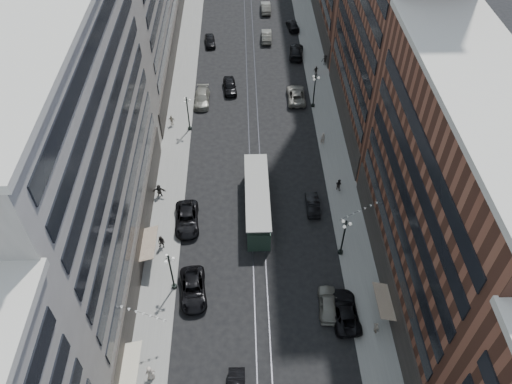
{
  "coord_description": "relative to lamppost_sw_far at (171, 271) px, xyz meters",
  "views": [
    {
      "loc": [
        -1.44,
        -2.22,
        45.25
      ],
      "look_at": [
        -0.19,
        37.19,
        5.0
      ],
      "focal_mm": 35.0,
      "sensor_mm": 36.0,
      "label": 1
    }
  ],
  "objects": [
    {
      "name": "car_7",
      "position": [
        0.8,
        9.02,
        -2.27
      ],
      "size": [
        3.11,
        6.09,
        1.65
      ],
      "primitive_type": "imported",
      "rotation": [
        0.0,
        0.0,
        0.07
      ],
      "color": "black",
      "rests_on": "ground"
    },
    {
      "name": "pedestrian_2",
      "position": [
        -1.81,
        5.45,
        -2.05
      ],
      "size": [
        0.98,
        0.76,
        1.79
      ],
      "primitive_type": "imported",
      "rotation": [
        0.0,
        0.0,
        -0.36
      ],
      "color": "black",
      "rests_on": "sidewalk_west"
    },
    {
      "name": "ground",
      "position": [
        9.2,
        32.0,
        -3.1
      ],
      "size": [
        220.0,
        220.0,
        0.0
      ],
      "primitive_type": "plane",
      "color": "black",
      "rests_on": "ground"
    },
    {
      "name": "building_west_mid",
      "position": [
        -7.8,
        5.0,
        10.9
      ],
      "size": [
        8.0,
        36.0,
        28.0
      ],
      "primitive_type": "cube",
      "color": "#A29B90",
      "rests_on": "ground"
    },
    {
      "name": "pedestrian_5",
      "position": [
        -2.93,
        13.67,
        -2.04
      ],
      "size": [
        1.69,
        0.49,
        1.82
      ],
      "primitive_type": "imported",
      "rotation": [
        0.0,
        0.0,
        -0.0
      ],
      "color": "black",
      "rests_on": "sidewalk_west"
    },
    {
      "name": "car_10",
      "position": [
        16.0,
        11.11,
        -2.39
      ],
      "size": [
        1.52,
        4.3,
        1.41
      ],
      "primitive_type": "imported",
      "rotation": [
        0.0,
        0.0,
        3.14
      ],
      "color": "black",
      "rests_on": "ground"
    },
    {
      "name": "pedestrian_8",
      "position": [
        18.7,
        23.12,
        -1.97
      ],
      "size": [
        0.79,
        0.6,
        1.95
      ],
      "primitive_type": "imported",
      "rotation": [
        0.0,
        0.0,
        3.34
      ],
      "color": "#B4A495",
      "rests_on": "sidewalk_east"
    },
    {
      "name": "pedestrian_6",
      "position": [
        -2.62,
        28.05,
        -2.12
      ],
      "size": [
        1.0,
        0.52,
        1.65
      ],
      "primitive_type": "imported",
      "rotation": [
        0.0,
        0.0,
        3.06
      ],
      "color": "#ABA28E",
      "rests_on": "sidewalk_west"
    },
    {
      "name": "lamppost_sw_far",
      "position": [
        0.0,
        0.0,
        0.0
      ],
      "size": [
        1.03,
        1.14,
        5.52
      ],
      "color": "black",
      "rests_on": "sidewalk_west"
    },
    {
      "name": "pedestrian_7",
      "position": [
        19.61,
        14.13,
        -2.11
      ],
      "size": [
        0.9,
        0.87,
        1.67
      ],
      "primitive_type": "imported",
      "rotation": [
        0.0,
        0.0,
        2.43
      ],
      "color": "black",
      "rests_on": "sidewalk_east"
    },
    {
      "name": "car_12",
      "position": [
        17.17,
        47.04,
        -2.27
      ],
      "size": [
        2.97,
        5.9,
        1.64
      ],
      "primitive_type": "imported",
      "rotation": [
        0.0,
        0.0,
        3.02
      ],
      "color": "black",
      "rests_on": "ground"
    },
    {
      "name": "car_14",
      "position": [
        12.28,
        52.63,
        -2.27
      ],
      "size": [
        1.89,
        5.04,
        1.64
      ],
      "primitive_type": "imported",
      "rotation": [
        0.0,
        0.0,
        3.11
      ],
      "color": "#646359",
      "rests_on": "ground"
    },
    {
      "name": "car_2",
      "position": [
        2.09,
        -0.79,
        -2.29
      ],
      "size": [
        3.26,
        6.03,
        1.6
      ],
      "primitive_type": "imported",
      "rotation": [
        0.0,
        0.0,
        0.11
      ],
      "color": "black",
      "rests_on": "ground"
    },
    {
      "name": "car_9",
      "position": [
        2.14,
        51.31,
        -2.35
      ],
      "size": [
        2.21,
        4.53,
        1.49
      ],
      "primitive_type": "imported",
      "rotation": [
        0.0,
        0.0,
        0.11
      ],
      "color": "black",
      "rests_on": "ground"
    },
    {
      "name": "rail_east",
      "position": [
        9.9,
        42.0,
        -3.09
      ],
      "size": [
        0.12,
        180.0,
        0.02
      ],
      "primitive_type": "cube",
      "color": "#2D2D33",
      "rests_on": "ground"
    },
    {
      "name": "pedestrian_9",
      "position": [
        21.7,
        43.68,
        -2.04
      ],
      "size": [
        1.21,
        0.57,
        1.82
      ],
      "primitive_type": "imported",
      "rotation": [
        0.0,
        0.0,
        -0.08
      ],
      "color": "black",
      "rests_on": "sidewalk_east"
    },
    {
      "name": "car_4",
      "position": [
        16.0,
        -2.94,
        -2.31
      ],
      "size": [
        2.17,
        4.74,
        1.58
      ],
      "primitive_type": "imported",
      "rotation": [
        0.0,
        0.0,
        3.07
      ],
      "color": "slate",
      "rests_on": "ground"
    },
    {
      "name": "car_8",
      "position": [
        1.5,
        33.73,
        -2.29
      ],
      "size": [
        2.37,
        5.58,
        1.61
      ],
      "primitive_type": "imported",
      "rotation": [
        0.0,
        0.0,
        -0.02
      ],
      "color": "gray",
      "rests_on": "ground"
    },
    {
      "name": "car_11",
      "position": [
        16.0,
        34.08,
        -2.29
      ],
      "size": [
        2.76,
        5.84,
        1.61
      ],
      "primitive_type": "imported",
      "rotation": [
        0.0,
        0.0,
        3.13
      ],
      "color": "gray",
      "rests_on": "ground"
    },
    {
      "name": "building_east_mid",
      "position": [
        26.2,
        -0.0,
        8.9
      ],
      "size": [
        8.0,
        30.0,
        24.0
      ],
      "primitive_type": "cube",
      "color": "brown",
      "rests_on": "ground"
    },
    {
      "name": "pedestrian_extra_0",
      "position": [
        19.85,
        40.78,
        -2.2
      ],
      "size": [
        0.97,
        0.71,
        1.5
      ],
      "primitive_type": "imported",
      "rotation": [
        0.0,
        0.0,
        0.39
      ],
      "color": "black",
      "rests_on": "sidewalk_east"
    },
    {
      "name": "streetcar",
      "position": [
        9.2,
        10.9,
        -1.46
      ],
      "size": [
        2.83,
        12.81,
        3.54
      ],
      "color": "#23382C",
      "rests_on": "ground"
    },
    {
      "name": "sidewalk_east",
      "position": [
        20.2,
        42.0,
        -3.02
      ],
      "size": [
        4.0,
        180.0,
        0.15
      ],
      "primitive_type": "cube",
      "color": "gray",
      "rests_on": "ground"
    },
    {
      "name": "lamppost_se_mid",
      "position": [
        18.4,
        32.0,
        0.0
      ],
      "size": [
        1.03,
        1.14,
        5.52
      ],
      "color": "black",
      "rests_on": "sidewalk_east"
    },
    {
      "name": "car_extra_1",
      "position": [
        17.36,
        56.68,
        -2.41
      ],
      "size": [
        2.46,
        4.93,
        1.37
      ],
      "primitive_type": "imported",
      "rotation": [
        0.0,
        0.0,
        3.26
      ],
      "color": "black",
      "rests_on": "ground"
    },
    {
      "name": "lamppost_sw_mid",
      "position": [
        0.0,
        27.0,
        0.0
      ],
      "size": [
        1.03,
        1.14,
        5.52
      ],
      "color": "black",
      "rests_on": "sidewalk_west"
    },
    {
      "name": "rail_west",
      "position": [
        8.5,
        42.0,
        -3.09
      ],
      "size": [
        0.12,
        180.0,
        0.02
      ],
      "primitive_type": "cube",
      "color": "#2D2D33",
      "rests_on": "ground"
    },
    {
      "name": "car_extra_2",
      "position": [
        17.6,
        -3.9,
        -2.31
      ],
      "size": [
        2.82,
        5.73,
        1.56
      ],
      "primitive_type": "imported",
      "rotation": [
        0.0,
        0.0,
        3.18
      ],
      "color": "black",
      "rests_on": "ground"
    },
    {
      "name": "pedestrian_1",
      "position": [
        -1.3,
        -9.85,
        -2.02
      ],
      "size": [
        1.02,
        0.74,
        1.86
      ],
      "primitive_type": "imported",
      "rotation": [
        0.0,
        0.0,
        3.44
      ],
      "color": "#B7A997",
      "rests_on": "sidewalk_west"
    },
    {
      "name": "sidewalk_west",
      "position": [
        -1.8,
        42.0,
        -3.02
      ],
      "size": [
        4.0,
        180.0,
        0.15
      ],
      "primitive_type": "cube",
      "color": "gray",
      "rests_on": "ground"
    },
    {
      "name": "car_13",
      "position": [
        5.74,
        36.79,
        -2.27
      ],
      "size": [
        2.4,
        5.03,
        1.66
      ],
      "primitive_type": "imported",
      "rotation": [
        0.0,
        0.0,
        0.09
      ],
      "color": "black",
      "rests_on": "ground"
    },
    {
      "name": "car_extra_0",
      "position": [
        12.65,
        63.9,
        -2.26
      ],
      "size": [
        1.84,
        5.12,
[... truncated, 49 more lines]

